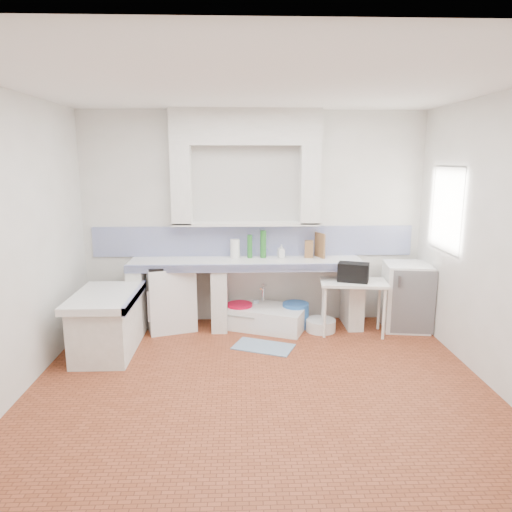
{
  "coord_description": "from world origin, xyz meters",
  "views": [
    {
      "loc": [
        -0.18,
        -4.23,
        2.19
      ],
      "look_at": [
        0.0,
        1.0,
        1.1
      ],
      "focal_mm": 33.0,
      "sensor_mm": 36.0,
      "label": 1
    }
  ],
  "objects_px": {
    "stove": "(170,297)",
    "sink": "(264,318)",
    "side_table": "(353,307)",
    "fridge": "(406,296)"
  },
  "relations": [
    {
      "from": "stove",
      "to": "sink",
      "type": "height_order",
      "value": "stove"
    },
    {
      "from": "sink",
      "to": "side_table",
      "type": "relative_size",
      "value": 1.3
    },
    {
      "from": "sink",
      "to": "fridge",
      "type": "bearing_deg",
      "value": 19.73
    },
    {
      "from": "stove",
      "to": "fridge",
      "type": "relative_size",
      "value": 0.97
    },
    {
      "from": "sink",
      "to": "side_table",
      "type": "xyz_separation_m",
      "value": [
        1.11,
        -0.25,
        0.21
      ]
    },
    {
      "from": "fridge",
      "to": "stove",
      "type": "bearing_deg",
      "value": -174.57
    },
    {
      "from": "fridge",
      "to": "sink",
      "type": "bearing_deg",
      "value": -174.78
    },
    {
      "from": "sink",
      "to": "fridge",
      "type": "xyz_separation_m",
      "value": [
        1.85,
        -0.08,
        0.3
      ]
    },
    {
      "from": "stove",
      "to": "side_table",
      "type": "xyz_separation_m",
      "value": [
        2.34,
        -0.29,
        -0.08
      ]
    },
    {
      "from": "stove",
      "to": "sink",
      "type": "relative_size",
      "value": 0.79
    }
  ]
}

